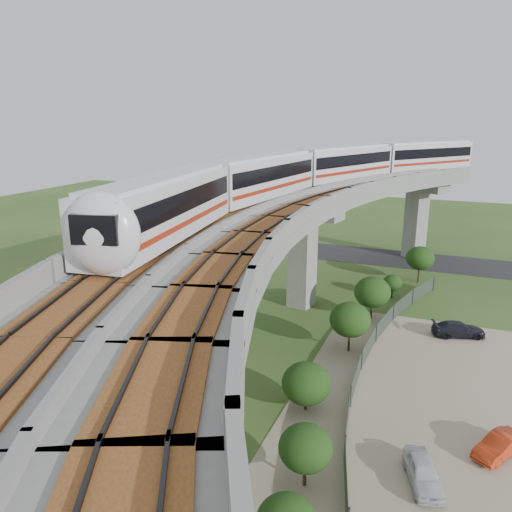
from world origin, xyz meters
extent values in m
plane|color=#2D5020|center=(0.00, 0.00, 0.00)|extent=(160.00, 160.00, 0.00)
cube|color=gray|center=(14.00, -2.00, 0.02)|extent=(18.00, 26.00, 0.04)
cube|color=#232326|center=(0.00, 30.00, 0.01)|extent=(60.00, 8.00, 0.03)
cube|color=#99968E|center=(9.12, 31.80, 4.20)|extent=(2.86, 2.93, 8.40)
cube|color=#99968E|center=(9.12, 31.80, 9.00)|extent=(7.21, 5.74, 1.20)
cube|color=#99968E|center=(0.91, 10.42, 4.20)|extent=(2.35, 2.51, 8.40)
cube|color=#99968E|center=(0.91, 10.42, 9.00)|extent=(7.31, 3.58, 1.20)
cube|color=#99968E|center=(0.91, -10.42, 4.20)|extent=(2.35, 2.51, 8.40)
cube|color=#99968E|center=(0.91, -10.42, 9.00)|extent=(7.31, 3.58, 1.20)
cube|color=gray|center=(6.19, 26.54, 10.00)|extent=(16.42, 20.91, 0.80)
cube|color=gray|center=(2.33, 28.44, 10.90)|extent=(8.66, 17.08, 1.00)
cube|color=gray|center=(10.04, 24.64, 10.90)|extent=(8.66, 17.08, 1.00)
cube|color=#905C27|center=(4.21, 27.51, 10.46)|extent=(10.68, 18.08, 0.12)
cube|color=black|center=(4.21, 27.51, 10.58)|extent=(9.69, 17.59, 0.12)
cube|color=#905C27|center=(8.16, 25.56, 10.46)|extent=(10.68, 18.08, 0.12)
cube|color=black|center=(8.16, 25.56, 10.58)|extent=(9.69, 17.59, 0.12)
cube|color=gray|center=(0.70, 9.13, 10.00)|extent=(11.77, 20.03, 0.80)
cube|color=gray|center=(-3.55, 9.78, 10.90)|extent=(3.22, 18.71, 1.00)
cube|color=gray|center=(4.95, 8.47, 10.90)|extent=(3.22, 18.71, 1.00)
cube|color=#905C27|center=(-1.48, 9.46, 10.46)|extent=(5.44, 19.05, 0.12)
cube|color=black|center=(-1.48, 9.46, 10.58)|extent=(4.35, 18.88, 0.12)
cube|color=#905C27|center=(2.87, 8.79, 10.46)|extent=(5.44, 19.05, 0.12)
cube|color=black|center=(2.87, 8.79, 10.58)|extent=(4.35, 18.88, 0.12)
cube|color=gray|center=(0.70, -9.13, 10.00)|extent=(11.77, 20.03, 0.80)
cube|color=gray|center=(-3.55, -9.78, 10.90)|extent=(3.22, 18.71, 1.00)
cube|color=gray|center=(4.95, -8.47, 10.90)|extent=(3.22, 18.71, 1.00)
cube|color=#905C27|center=(-1.48, -9.46, 10.46)|extent=(5.44, 19.05, 0.12)
cube|color=black|center=(-1.48, -9.46, 10.58)|extent=(4.35, 18.88, 0.12)
cube|color=#905C27|center=(2.87, -8.79, 10.46)|extent=(5.44, 19.05, 0.12)
cube|color=black|center=(2.87, -8.79, 10.58)|extent=(4.35, 18.88, 0.12)
cube|color=gray|center=(6.19, -26.54, 10.00)|extent=(16.42, 20.91, 0.80)
cube|color=gray|center=(10.04, -24.64, 10.90)|extent=(8.66, 17.08, 1.00)
cube|color=#905C27|center=(8.16, -25.56, 10.46)|extent=(10.68, 18.08, 0.12)
cube|color=black|center=(8.16, -25.56, 10.58)|extent=(9.69, 17.59, 0.12)
cube|color=silver|center=(-1.65, -8.28, 12.24)|extent=(4.67, 15.23, 3.20)
cube|color=silver|center=(-1.65, -8.28, 13.94)|extent=(4.04, 14.41, 0.22)
cube|color=black|center=(-1.65, -8.28, 12.69)|extent=(4.65, 14.64, 1.15)
cube|color=#9D250F|center=(-1.65, -8.28, 11.49)|extent=(4.65, 14.64, 0.30)
cube|color=black|center=(-1.65, -8.28, 10.78)|extent=(3.58, 12.89, 0.28)
cube|color=silver|center=(-1.77, 7.27, 12.24)|extent=(4.44, 15.21, 3.20)
cube|color=silver|center=(-1.77, 7.27, 13.94)|extent=(3.81, 14.40, 0.22)
cube|color=black|center=(-1.77, 7.27, 12.69)|extent=(4.43, 14.62, 1.15)
cube|color=#9D250F|center=(-1.77, 7.27, 11.49)|extent=(4.43, 14.62, 0.30)
cube|color=black|center=(-1.77, 7.27, 10.78)|extent=(3.38, 12.88, 0.28)
cube|color=silver|center=(1.97, 22.38, 12.24)|extent=(7.92, 14.97, 3.20)
cube|color=silver|center=(1.97, 22.38, 13.94)|extent=(7.14, 14.07, 0.22)
cube|color=black|center=(1.97, 22.38, 12.69)|extent=(7.76, 14.43, 1.15)
cube|color=#9D250F|center=(1.97, 22.38, 11.49)|extent=(7.76, 14.43, 0.30)
cube|color=black|center=(1.97, 22.38, 10.78)|extent=(6.36, 12.58, 0.28)
cube|color=silver|center=(9.33, 36.08, 12.24)|extent=(10.90, 13.78, 3.20)
cube|color=silver|center=(9.33, 36.08, 13.94)|extent=(10.03, 12.86, 0.22)
cube|color=black|center=(9.33, 36.08, 12.69)|extent=(10.60, 13.33, 1.15)
cube|color=#9D250F|center=(9.33, 36.08, 11.49)|extent=(10.60, 13.33, 0.30)
cube|color=black|center=(9.33, 36.08, 10.78)|extent=(8.94, 11.49, 0.28)
ellipsoid|color=silver|center=(-0.26, -15.40, 12.39)|extent=(3.68, 2.59, 3.64)
cylinder|color=#2D382D|center=(12.25, 19.29, 0.75)|extent=(0.08, 0.08, 1.50)
cube|color=#2D382D|center=(11.38, 16.98, 0.75)|extent=(1.69, 4.77, 1.40)
cylinder|color=#2D382D|center=(10.62, 14.63, 0.75)|extent=(0.08, 0.08, 1.50)
cube|color=#2D382D|center=(9.98, 12.24, 0.75)|extent=(1.23, 4.91, 1.40)
cylinder|color=#2D382D|center=(9.45, 9.83, 0.75)|extent=(0.08, 0.08, 1.50)
cube|color=#2D382D|center=(9.03, 7.39, 0.75)|extent=(0.75, 4.99, 1.40)
cylinder|color=#2D382D|center=(8.74, 4.94, 0.75)|extent=(0.08, 0.08, 1.50)
cube|color=#2D382D|center=(8.56, 2.47, 0.75)|extent=(0.27, 5.04, 1.40)
cylinder|color=#2D382D|center=(8.50, 0.00, 0.75)|extent=(0.08, 0.08, 1.50)
cube|color=#2D382D|center=(8.56, -2.47, 0.75)|extent=(0.27, 5.04, 1.40)
cylinder|color=#2D382D|center=(8.74, -4.94, 0.75)|extent=(0.08, 0.08, 1.50)
cube|color=#2D382D|center=(9.03, -7.39, 0.75)|extent=(0.75, 4.99, 1.40)
cylinder|color=#2D382D|center=(9.45, -9.83, 0.75)|extent=(0.08, 0.08, 1.50)
cube|color=#2D382D|center=(9.98, -12.24, 0.75)|extent=(1.23, 4.91, 1.40)
cylinder|color=#382314|center=(10.58, 21.51, 0.90)|extent=(0.18, 0.18, 1.80)
ellipsoid|color=#193A12|center=(10.58, 21.51, 2.68)|extent=(2.95, 2.95, 2.50)
cylinder|color=#382314|center=(8.56, 15.58, 0.49)|extent=(0.18, 0.18, 0.97)
ellipsoid|color=#193A12|center=(8.56, 15.58, 1.54)|extent=(1.90, 1.90, 1.61)
cylinder|color=#382314|center=(7.56, 9.45, 0.78)|extent=(0.18, 0.18, 1.57)
ellipsoid|color=#193A12|center=(7.56, 9.45, 2.51)|extent=(3.14, 3.14, 2.67)
cylinder|color=#382314|center=(7.04, 2.52, 0.84)|extent=(0.18, 0.18, 1.68)
ellipsoid|color=#193A12|center=(7.04, 2.52, 2.60)|extent=(3.06, 3.06, 2.60)
cylinder|color=#382314|center=(6.23, -6.19, 0.45)|extent=(0.18, 0.18, 0.91)
ellipsoid|color=#193A12|center=(6.23, -6.19, 1.79)|extent=(2.95, 2.95, 2.51)
cylinder|color=#382314|center=(8.03, -12.41, 0.67)|extent=(0.18, 0.18, 1.34)
ellipsoid|color=#193A12|center=(8.03, -12.41, 2.12)|extent=(2.59, 2.59, 2.20)
imported|color=silver|center=(13.29, -10.13, 0.64)|extent=(2.46, 3.82, 1.21)
imported|color=#B82F11|center=(16.85, -6.45, 0.60)|extent=(2.89, 3.50, 1.13)
imported|color=black|center=(14.70, 8.45, 0.64)|extent=(4.44, 2.91, 1.20)
camera|label=1|loc=(13.39, -31.96, 17.20)|focal=35.00mm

